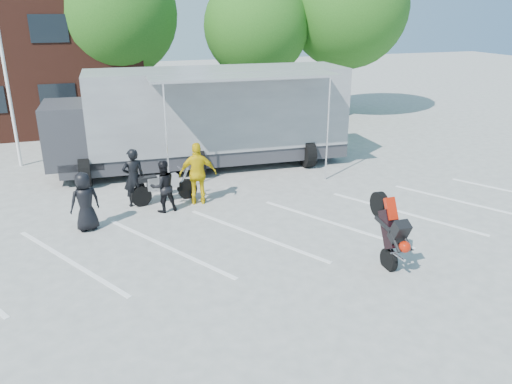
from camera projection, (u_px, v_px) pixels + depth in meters
ground at (260, 251)px, 12.74m from camera, size 100.00×100.00×0.00m
parking_bay_lines at (248, 235)px, 13.62m from camera, size 18.09×13.33×0.01m
flagpole at (6, 31)px, 17.99m from camera, size 1.61×0.12×8.00m
tree_left at (115, 14)px, 24.43m from camera, size 6.12×6.12×8.64m
tree_mid at (256, 27)px, 25.86m from camera, size 5.44×5.44×7.68m
tree_right at (348, 7)px, 26.60m from camera, size 6.46×6.46×9.12m
transporter_truck at (208, 166)px, 19.58m from camera, size 12.01×6.21×3.74m
parked_motorcycle at (165, 202)px, 15.98m from camera, size 2.28×1.04×1.15m
stunt_bike_rider at (376, 257)px, 12.42m from camera, size 0.80×1.65×1.92m
spectator_leather_a at (85, 202)px, 13.71m from camera, size 0.94×0.76×1.67m
spectator_leather_b at (134, 178)px, 15.39m from camera, size 0.72×0.52×1.84m
spectator_leather_c at (163, 186)px, 15.00m from camera, size 0.88×0.74×1.60m
spectator_hivis at (198, 174)px, 15.55m from camera, size 1.22×0.68×1.97m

